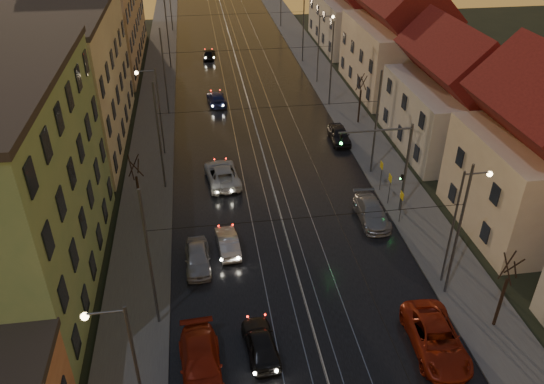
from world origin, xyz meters
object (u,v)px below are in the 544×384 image
street_lamp_2 (155,104)px  driving_car_1 (228,242)px  street_lamp_3 (321,42)px  driving_car_2 (222,174)px  street_lamp_0 (128,363)px  parked_right_2 (339,135)px  driving_car_0 (261,343)px  parked_left_2 (201,364)px  street_lamp_1 (460,217)px  driving_car_4 (209,54)px  parked_right_1 (372,212)px  parked_right_0 (436,338)px  driving_car_3 (217,98)px  parked_left_3 (198,258)px  traffic_light_mast (394,159)px

street_lamp_2 → driving_car_1: street_lamp_2 is taller
street_lamp_3 → driving_car_2: bearing=-121.1°
street_lamp_0 → parked_right_2: size_ratio=1.91×
driving_car_0 → parked_left_2: size_ratio=0.77×
street_lamp_1 → driving_car_4: bearing=105.0°
parked_right_1 → parked_right_2: parked_right_2 is taller
street_lamp_1 → parked_right_0: bearing=-119.8°
driving_car_3 → parked_left_2: (-2.85, -36.10, 0.10)m
driving_car_3 → driving_car_4: driving_car_3 is taller
street_lamp_0 → driving_car_3: street_lamp_0 is taller
street_lamp_1 → street_lamp_3: bearing=90.0°
parked_right_2 → driving_car_4: bearing=114.1°
parked_left_3 → parked_right_0: size_ratio=0.73×
street_lamp_0 → driving_car_0: street_lamp_0 is taller
driving_car_4 → parked_right_0: 53.29m
parked_left_3 → parked_right_0: parked_right_0 is taller
street_lamp_3 → driving_car_3: street_lamp_3 is taller
street_lamp_1 → driving_car_1: size_ratio=2.10×
parked_left_2 → parked_right_0: (12.50, -0.12, 0.01)m
street_lamp_0 → parked_right_2: (16.54, 28.21, -4.17)m
street_lamp_2 → parked_left_2: 25.44m
street_lamp_2 → parked_right_2: bearing=0.7°
driving_car_1 → parked_right_0: bearing=130.6°
driving_car_0 → parked_left_3: size_ratio=0.99×
parked_right_0 → driving_car_2: bearing=120.9°
driving_car_3 → parked_left_3: (-2.78, -27.38, 0.04)m
driving_car_1 → driving_car_3: size_ratio=0.85×
driving_car_4 → parked_right_0: parked_right_0 is taller
driving_car_3 → parked_right_0: (9.66, -36.22, 0.12)m
driving_car_1 → driving_car_4: size_ratio=1.03×
driving_car_0 → driving_car_4: 51.25m
traffic_light_mast → parked_left_2: bearing=-137.9°
driving_car_2 → driving_car_4: bearing=-96.8°
street_lamp_0 → driving_car_4: (5.54, 55.32, -4.26)m
street_lamp_3 → parked_right_0: 41.37m
street_lamp_1 → parked_left_2: (-15.41, -4.94, -4.13)m
traffic_light_mast → parked_right_2: size_ratio=1.72×
parked_left_2 → street_lamp_1: bearing=14.6°
driving_car_2 → parked_left_2: (-2.34, -19.28, 0.00)m
street_lamp_3 → parked_right_2: size_ratio=1.91×
parked_right_0 → parked_right_2: bearing=90.5°
street_lamp_2 → parked_right_0: (15.30, -25.06, -4.12)m
driving_car_2 → parked_left_3: 10.80m
driving_car_2 → driving_car_1: bearing=82.5°
driving_car_1 → parked_left_3: bearing=30.2°
street_lamp_1 → parked_right_1: (-2.60, 7.22, -4.19)m
driving_car_2 → parked_right_1: (10.47, -7.12, -0.06)m
driving_car_0 → driving_car_4: bearing=-94.7°
parked_left_2 → parked_left_3: 8.72m
driving_car_3 → parked_right_0: bearing=99.9°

